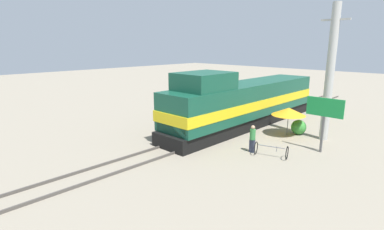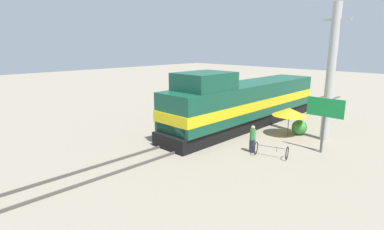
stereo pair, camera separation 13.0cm
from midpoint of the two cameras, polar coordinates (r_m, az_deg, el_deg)
name	(u,v)px [view 2 (the right image)]	position (r m, az deg, el deg)	size (l,w,h in m)	color
ground_plane	(224,132)	(22.40, 6.21, -3.29)	(120.00, 120.00, 0.00)	gray
rail_near	(216,129)	(22.81, 4.81, -2.76)	(0.08, 43.92, 0.15)	#4C4742
rail_far	(231,133)	(21.96, 7.68, -3.47)	(0.08, 43.92, 0.15)	#4C4742
locomotive	(243,103)	(23.79, 9.85, 2.23)	(3.13, 16.92, 4.58)	black
utility_pole	(331,73)	(21.72, 25.07, 7.18)	(1.80, 0.54, 8.97)	#B2B2AD
vendor_umbrella	(289,112)	(22.18, 18.19, 0.61)	(2.36, 2.36, 2.02)	#4C4C4C
billboard_sign	(325,111)	(19.22, 24.17, 0.61)	(2.15, 0.12, 3.33)	#595959
shrub_cluster	(299,127)	(22.98, 19.91, -2.22)	(1.06, 1.06, 1.06)	#388C38
person_bystander	(253,138)	(18.33, 11.67, -4.30)	(0.34, 0.34, 1.69)	#2D3347
bicycle	(271,150)	(18.04, 15.05, -6.52)	(1.99, 1.27, 0.77)	black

